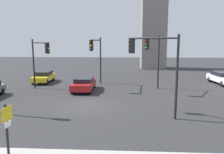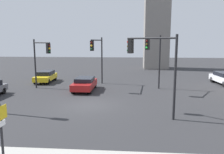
{
  "view_description": "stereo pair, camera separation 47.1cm",
  "coord_description": "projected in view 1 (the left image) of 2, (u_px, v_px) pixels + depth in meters",
  "views": [
    {
      "loc": [
        2.74,
        -17.04,
        5.03
      ],
      "look_at": [
        1.66,
        2.75,
        1.84
      ],
      "focal_mm": 36.16,
      "sensor_mm": 36.0,
      "label": 1
    },
    {
      "loc": [
        3.21,
        -17.01,
        5.03
      ],
      "look_at": [
        1.66,
        2.75,
        1.84
      ],
      "focal_mm": 36.16,
      "sensor_mm": 36.0,
      "label": 2
    }
  ],
  "objects": [
    {
      "name": "car_3",
      "position": [
        84.0,
        84.0,
        22.92
      ],
      "size": [
        1.97,
        4.32,
        1.32
      ],
      "rotation": [
        0.0,
        0.0,
        -1.58
      ],
      "color": "maroon",
      "rests_on": "ground_plane"
    },
    {
      "name": "traffic_light_2",
      "position": [
        40.0,
        55.0,
        22.89
      ],
      "size": [
        2.36,
        1.68,
        5.2
      ],
      "rotation": [
        0.0,
        0.0,
        -0.6
      ],
      "color": "black",
      "rests_on": "ground_plane"
    },
    {
      "name": "traffic_light_4",
      "position": [
        96.0,
        52.0,
        24.28
      ],
      "size": [
        0.7,
        4.58,
        5.43
      ],
      "rotation": [
        0.0,
        0.0,
        -1.68
      ],
      "color": "black",
      "rests_on": "ground_plane"
    },
    {
      "name": "direction_sign",
      "position": [
        7.0,
        128.0,
        8.78
      ],
      "size": [
        0.16,
        0.66,
        2.48
      ],
      "rotation": [
        0.0,
        0.0,
        -0.09
      ],
      "color": "black",
      "rests_on": "ground_plane"
    },
    {
      "name": "traffic_light_3",
      "position": [
        153.0,
        52.0,
        22.32
      ],
      "size": [
        1.78,
        2.92,
        5.59
      ],
      "rotation": [
        0.0,
        0.0,
        -2.09
      ],
      "color": "black",
      "rests_on": "ground_plane"
    },
    {
      "name": "car_2",
      "position": [
        223.0,
        78.0,
        26.41
      ],
      "size": [
        2.45,
        4.64,
        1.42
      ],
      "rotation": [
        0.0,
        0.0,
        -1.48
      ],
      "color": "silver",
      "rests_on": "ground_plane"
    },
    {
      "name": "car_1",
      "position": [
        44.0,
        77.0,
        27.49
      ],
      "size": [
        1.97,
        4.27,
        1.37
      ],
      "rotation": [
        0.0,
        0.0,
        -1.53
      ],
      "color": "yellow",
      "rests_on": "ground_plane"
    },
    {
      "name": "ground_plane",
      "position": [
        89.0,
        105.0,
        17.75
      ],
      "size": [
        104.85,
        104.85,
        0.0
      ],
      "primitive_type": "plane",
      "color": "#2D2D30"
    },
    {
      "name": "traffic_light_1",
      "position": [
        154.0,
        58.0,
        15.05
      ],
      "size": [
        3.15,
        2.22,
        5.44
      ],
      "rotation": [
        0.0,
        0.0,
        2.54
      ],
      "color": "black",
      "rests_on": "ground_plane"
    }
  ]
}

